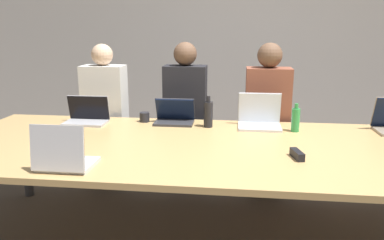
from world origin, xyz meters
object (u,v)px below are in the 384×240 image
(person_far_center, at_px, (267,122))
(person_far_left, at_px, (106,118))
(stapler, at_px, (297,154))
(bottle_far_center, at_px, (296,120))
(laptop_far_center, at_px, (259,117))
(person_far_midleft, at_px, (185,117))
(laptop_far_left, at_px, (87,115))
(laptop_near_left, at_px, (63,156))
(bottle_far_midleft, at_px, (208,114))
(laptop_far_midleft, at_px, (175,116))
(cup_far_midleft, at_px, (145,117))

(person_far_center, relative_size, person_far_left, 1.01)
(person_far_left, distance_m, stapler, 2.00)
(stapler, bearing_deg, bottle_far_center, 70.01)
(bottle_far_center, xyz_separation_m, stapler, (-0.08, -0.64, -0.07))
(laptop_far_center, xyz_separation_m, person_far_midleft, (-0.68, 0.45, -0.13))
(laptop_far_left, distance_m, laptop_near_left, 1.10)
(person_far_midleft, distance_m, bottle_far_midleft, 0.60)
(laptop_far_midleft, xyz_separation_m, person_far_midleft, (0.04, 0.42, -0.11))
(person_far_midleft, xyz_separation_m, bottle_far_midleft, (0.26, -0.52, 0.16))
(person_far_center, distance_m, laptop_near_left, 1.94)
(person_far_center, height_order, laptop_near_left, person_far_center)
(person_far_center, relative_size, laptop_far_midleft, 4.19)
(cup_far_midleft, relative_size, bottle_far_midleft, 0.33)
(person_far_center, bearing_deg, person_far_left, 179.27)
(bottle_far_center, xyz_separation_m, laptop_near_left, (-1.45, -0.99, -0.02))
(person_far_midleft, bearing_deg, bottle_far_center, -30.98)
(bottle_far_center, relative_size, person_far_left, 0.16)
(bottle_far_midleft, bearing_deg, cup_far_midleft, 169.06)
(laptop_far_left, bearing_deg, laptop_far_midleft, 6.09)
(person_far_left, bearing_deg, bottle_far_midleft, -22.86)
(laptop_far_center, height_order, bottle_far_center, laptop_far_center)
(cup_far_midleft, height_order, bottle_far_midleft, bottle_far_midleft)
(person_far_midleft, height_order, bottle_far_midleft, person_far_midleft)
(stapler, bearing_deg, laptop_far_center, 91.30)
(bottle_far_center, height_order, person_far_midleft, person_far_midleft)
(person_far_left, relative_size, stapler, 8.88)
(bottle_far_midleft, xyz_separation_m, stapler, (0.61, -0.69, -0.09))
(person_far_midleft, bearing_deg, stapler, -54.14)
(laptop_far_midleft, bearing_deg, laptop_far_center, -1.94)
(person_far_center, xyz_separation_m, person_far_midleft, (-0.77, 0.10, -0.00))
(person_far_center, distance_m, bottle_far_center, 0.53)
(laptop_far_center, bearing_deg, person_far_midleft, 146.69)
(cup_far_midleft, bearing_deg, laptop_far_left, -168.88)
(laptop_far_midleft, distance_m, person_far_midleft, 0.44)
(laptop_far_midleft, relative_size, cup_far_midleft, 3.97)
(bottle_far_midleft, bearing_deg, stapler, -48.45)
(laptop_far_left, relative_size, laptop_near_left, 1.16)
(person_far_left, bearing_deg, person_far_midleft, 5.94)
(laptop_far_center, height_order, person_far_center, person_far_center)
(person_far_center, bearing_deg, bottle_far_midleft, -140.69)
(laptop_far_midleft, height_order, cup_far_midleft, laptop_far_midleft)
(laptop_far_center, relative_size, laptop_near_left, 1.13)
(bottle_far_center, bearing_deg, laptop_far_midleft, 171.41)
(bottle_far_midleft, height_order, laptop_near_left, laptop_near_left)
(laptop_far_center, xyz_separation_m, bottle_far_midleft, (-0.42, -0.07, 0.03))
(laptop_far_center, distance_m, person_far_center, 0.38)
(person_far_center, xyz_separation_m, laptop_near_left, (-1.26, -1.47, 0.13))
(bottle_far_midleft, distance_m, laptop_far_left, 1.05)
(bottle_far_center, height_order, person_far_left, person_far_left)
(bottle_far_midleft, xyz_separation_m, laptop_near_left, (-0.75, -1.05, -0.03))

